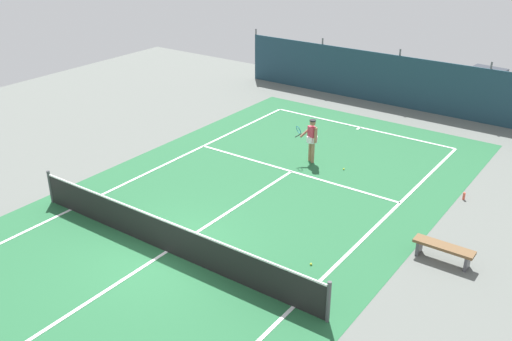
# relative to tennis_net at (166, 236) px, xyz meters

# --- Properties ---
(ground_plane) EXTENTS (36.00, 36.00, 0.00)m
(ground_plane) POSITION_rel_tennis_net_xyz_m (0.00, 0.00, -0.51)
(ground_plane) COLOR slate
(court_surface) EXTENTS (11.02, 26.60, 0.01)m
(court_surface) POSITION_rel_tennis_net_xyz_m (0.00, 0.00, -0.51)
(court_surface) COLOR #236038
(court_surface) RESTS_ON ground
(tennis_net) EXTENTS (10.12, 0.10, 1.10)m
(tennis_net) POSITION_rel_tennis_net_xyz_m (0.00, 0.00, 0.00)
(tennis_net) COLOR black
(tennis_net) RESTS_ON ground
(back_fence) EXTENTS (16.30, 0.98, 2.70)m
(back_fence) POSITION_rel_tennis_net_xyz_m (-0.00, 16.02, 0.16)
(back_fence) COLOR #1E3D4C
(back_fence) RESTS_ON ground
(tennis_player) EXTENTS (0.86, 0.62, 1.64)m
(tennis_player) POSITION_rel_tennis_net_xyz_m (0.10, 7.57, 0.45)
(tennis_player) COLOR #9E7051
(tennis_player) RESTS_ON ground
(tennis_ball_near_player) EXTENTS (0.07, 0.07, 0.07)m
(tennis_ball_near_player) POSITION_rel_tennis_net_xyz_m (1.45, 7.62, -0.48)
(tennis_ball_near_player) COLOR #CCDB33
(tennis_ball_near_player) RESTS_ON ground
(tennis_ball_midcourt) EXTENTS (0.07, 0.07, 0.07)m
(tennis_ball_midcourt) POSITION_rel_tennis_net_xyz_m (3.56, 1.73, -0.48)
(tennis_ball_midcourt) COLOR #CCDB33
(tennis_ball_midcourt) RESTS_ON ground
(parked_car) EXTENTS (2.36, 4.37, 1.68)m
(parked_car) POSITION_rel_tennis_net_xyz_m (3.26, 18.05, 0.33)
(parked_car) COLOR silver
(parked_car) RESTS_ON ground
(courtside_bench) EXTENTS (1.60, 0.40, 0.49)m
(courtside_bench) POSITION_rel_tennis_net_xyz_m (6.31, 3.95, -0.14)
(courtside_bench) COLOR brown
(courtside_bench) RESTS_ON ground
(water_bottle) EXTENTS (0.08, 0.08, 0.24)m
(water_bottle) POSITION_rel_tennis_net_xyz_m (5.68, 7.84, -0.39)
(water_bottle) COLOR #D84C38
(water_bottle) RESTS_ON ground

